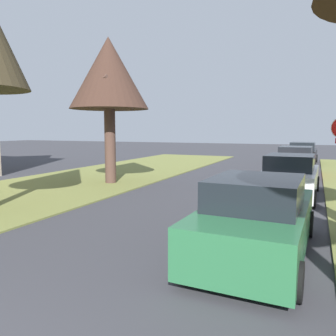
% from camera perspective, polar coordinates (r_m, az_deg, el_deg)
% --- Properties ---
extents(street_tree_left_mid_b, '(3.54, 3.54, 6.51)m').
position_cam_1_polar(street_tree_left_mid_b, '(15.72, -10.03, 15.34)').
color(street_tree_left_mid_b, '#4B342C').
rests_on(street_tree_left_mid_b, grass_verge_left).
extents(parked_sedan_green, '(2.06, 4.45, 1.57)m').
position_cam_1_polar(parked_sedan_green, '(6.89, 14.87, -8.39)').
color(parked_sedan_green, '#28663D').
rests_on(parked_sedan_green, ground).
extents(parked_sedan_white, '(2.06, 4.45, 1.57)m').
position_cam_1_polar(parked_sedan_white, '(13.18, 19.98, -1.49)').
color(parked_sedan_white, white).
rests_on(parked_sedan_white, ground).
extents(parked_sedan_red, '(2.06, 4.45, 1.57)m').
position_cam_1_polar(parked_sedan_red, '(19.66, 20.85, 0.99)').
color(parked_sedan_red, red).
rests_on(parked_sedan_red, ground).
extents(parked_sedan_black, '(2.06, 4.45, 1.57)m').
position_cam_1_polar(parked_sedan_black, '(26.30, 21.89, 2.24)').
color(parked_sedan_black, black).
rests_on(parked_sedan_black, ground).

